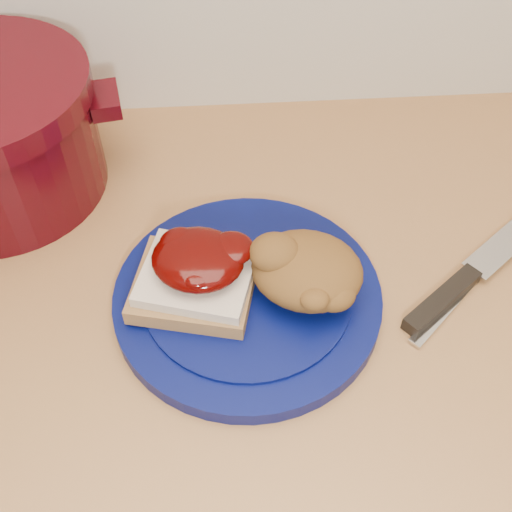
{
  "coord_description": "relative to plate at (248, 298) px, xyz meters",
  "views": [
    {
      "loc": [
        -0.06,
        1.07,
        1.43
      ],
      "look_at": [
        -0.03,
        1.48,
        0.95
      ],
      "focal_mm": 45.0,
      "sensor_mm": 36.0,
      "label": 1
    }
  ],
  "objects": [
    {
      "name": "stuffing_mound",
      "position": [
        0.06,
        -0.0,
        0.04
      ],
      "size": [
        0.14,
        0.13,
        0.06
      ],
      "primitive_type": "ellipsoid",
      "rotation": [
        0.0,
        0.0,
        -0.34
      ],
      "color": "brown",
      "rests_on": "plate"
    },
    {
      "name": "plate",
      "position": [
        0.0,
        0.0,
        0.0
      ],
      "size": [
        0.34,
        0.34,
        0.02
      ],
      "primitive_type": "cylinder",
      "rotation": [
        0.0,
        0.0,
        -0.34
      ],
      "color": "#050B47",
      "rests_on": "wood_countertop"
    },
    {
      "name": "chef_knife",
      "position": [
        0.23,
        0.01,
        -0.0
      ],
      "size": [
        0.24,
        0.2,
        0.02
      ],
      "rotation": [
        0.0,
        0.0,
        0.67
      ],
      "color": "black",
      "rests_on": "wood_countertop"
    },
    {
      "name": "base_cabinet",
      "position": [
        0.04,
        0.04,
        -0.48
      ],
      "size": [
        4.0,
        0.6,
        0.86
      ],
      "primitive_type": "cube",
      "color": "beige",
      "rests_on": "floor"
    },
    {
      "name": "sandwich",
      "position": [
        -0.05,
        0.0,
        0.04
      ],
      "size": [
        0.14,
        0.12,
        0.06
      ],
      "rotation": [
        0.0,
        0.0,
        -0.34
      ],
      "color": "olive",
      "rests_on": "plate"
    },
    {
      "name": "pepper_grinder",
      "position": [
        -0.23,
        0.25,
        0.05
      ],
      "size": [
        0.06,
        0.06,
        0.12
      ],
      "rotation": [
        0.0,
        0.0,
        -0.17
      ],
      "color": "black",
      "rests_on": "wood_countertop"
    },
    {
      "name": "butter_knife",
      "position": [
        0.22,
        -0.0,
        -0.01
      ],
      "size": [
        0.14,
        0.13,
        0.0
      ],
      "primitive_type": "cube",
      "rotation": [
        0.0,
        0.0,
        0.76
      ],
      "color": "silver",
      "rests_on": "wood_countertop"
    }
  ]
}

